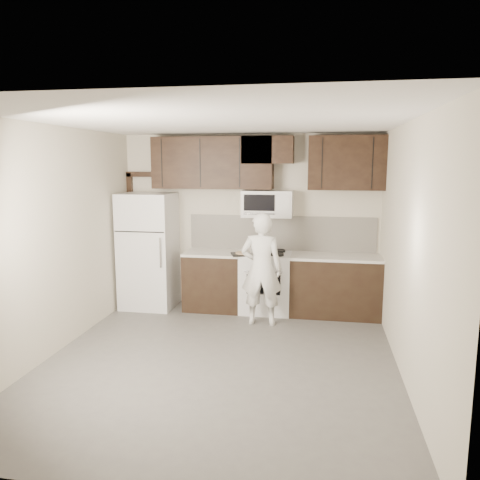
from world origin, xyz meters
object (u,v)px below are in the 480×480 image
(refrigerator, at_px, (149,251))
(stove, at_px, (266,282))
(person, at_px, (261,269))
(microwave, at_px, (267,204))

(refrigerator, bearing_deg, stove, 1.51)
(stove, distance_m, refrigerator, 1.90)
(stove, height_order, person, person)
(refrigerator, bearing_deg, microwave, 5.15)
(microwave, height_order, refrigerator, microwave)
(microwave, bearing_deg, stove, -89.90)
(microwave, xyz_separation_m, person, (0.01, -0.71, -0.85))
(refrigerator, distance_m, person, 1.94)
(microwave, bearing_deg, person, -89.54)
(stove, bearing_deg, refrigerator, -178.49)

